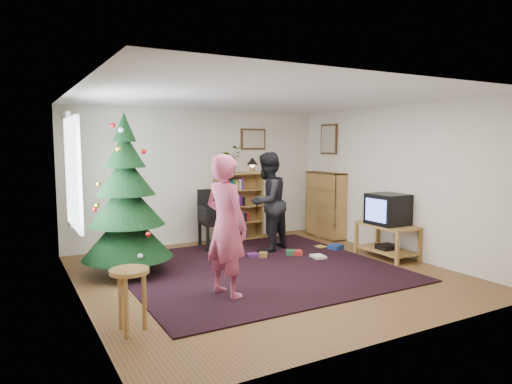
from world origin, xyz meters
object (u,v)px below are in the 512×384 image
bookshelf_right (326,204)px  person_by_chair (267,202)px  picture_back (253,139)px  christmas_tree (127,208)px  crt_tv (388,209)px  person_standing (226,226)px  potted_plant (229,160)px  tv_stand (387,238)px  picture_right (329,139)px  stool (130,283)px  bookshelf_back (239,205)px  table_lamp (252,162)px  armchair (215,216)px

bookshelf_right → person_by_chair: size_ratio=0.76×
picture_back → christmas_tree: christmas_tree is taller
crt_tv → person_standing: bearing=-172.0°
picture_back → person_by_chair: 1.74m
picture_back → potted_plant: 0.72m
tv_stand → person_standing: (-3.12, -0.44, 0.54)m
picture_right → christmas_tree: size_ratio=0.26×
person_standing → stool: bearing=93.0°
stool → person_standing: person_standing is taller
bookshelf_back → person_by_chair: person_by_chair is taller
bookshelf_right → potted_plant: size_ratio=2.50×
stool → person_standing: 1.44m
picture_back → stool: bearing=-133.1°
person_standing → tv_stand: bearing=-100.6°
crt_tv → picture_right: bearing=82.3°
picture_back → table_lamp: bearing=-124.5°
bookshelf_right → tv_stand: bookshelf_right is taller
bookshelf_right → stool: bearing=121.2°
crt_tv → stool: bearing=-167.8°
bookshelf_back → picture_right: bearing=-19.0°
potted_plant → table_lamp: 0.50m
tv_stand → armchair: bearing=136.1°
crt_tv → armchair: bearing=136.0°
person_by_chair → potted_plant: size_ratio=3.31×
stool → person_standing: (1.30, 0.52, 0.37)m
armchair → stool: bearing=-120.2°
crt_tv → person_standing: size_ratio=0.33×
picture_back → potted_plant: picture_back is taller
person_by_chair → potted_plant: bearing=-108.6°
table_lamp → christmas_tree: bearing=-153.5°
picture_back → bookshelf_right: 1.94m
stool → potted_plant: (2.76, 3.44, 1.06)m
picture_right → bookshelf_right: picture_right is taller
bookshelf_back → person_standing: size_ratio=0.74×
christmas_tree → armchair: 2.08m
crt_tv → potted_plant: size_ratio=1.11×
stool → person_standing: bearing=21.7°
christmas_tree → crt_tv: bearing=-15.5°
christmas_tree → picture_right: bearing=10.7°
bookshelf_right → person_standing: 3.95m
tv_stand → table_lamp: 2.99m
christmas_tree → bookshelf_right: (4.07, 0.70, -0.30)m
tv_stand → crt_tv: size_ratio=1.71×
bookshelf_right → crt_tv: (-0.12, -1.79, 0.14)m
bookshelf_right → armchair: 2.30m
picture_back → armchair: (-1.09, -0.54, -1.39)m
christmas_tree → table_lamp: 3.16m
stool → picture_right: bearing=31.4°
crt_tv → armchair: (-2.16, 2.08, -0.24)m
bookshelf_right → picture_back: bearing=55.2°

